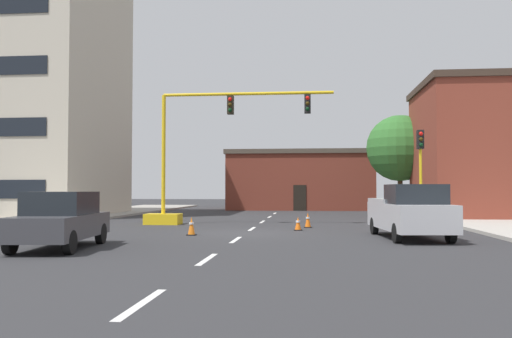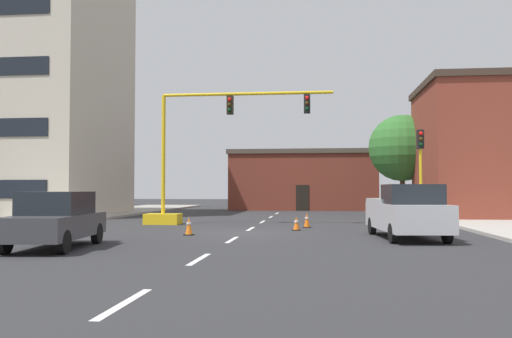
% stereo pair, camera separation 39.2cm
% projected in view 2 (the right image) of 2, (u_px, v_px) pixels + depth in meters
% --- Properties ---
extents(ground_plane, '(160.00, 160.00, 0.00)m').
position_uv_depth(ground_plane, '(243.00, 233.00, 22.54)').
color(ground_plane, '#2D2D30').
extents(sidewalk_left, '(6.00, 56.00, 0.14)m').
position_uv_depth(sidewalk_left, '(50.00, 219.00, 31.88)').
color(sidewalk_left, '#9E998E').
rests_on(sidewalk_left, ground_plane).
extents(sidewalk_right, '(6.00, 56.00, 0.14)m').
position_uv_depth(sidewalk_right, '(496.00, 222.00, 29.09)').
color(sidewalk_right, '#B2ADA3').
rests_on(sidewalk_right, ground_plane).
extents(lane_stripe_seg_0, '(0.16, 2.40, 0.01)m').
position_uv_depth(lane_stripe_seg_0, '(125.00, 303.00, 8.64)').
color(lane_stripe_seg_0, silver).
rests_on(lane_stripe_seg_0, ground_plane).
extents(lane_stripe_seg_1, '(0.16, 2.40, 0.01)m').
position_uv_depth(lane_stripe_seg_1, '(199.00, 259.00, 14.10)').
color(lane_stripe_seg_1, silver).
rests_on(lane_stripe_seg_1, ground_plane).
extents(lane_stripe_seg_2, '(0.16, 2.40, 0.01)m').
position_uv_depth(lane_stripe_seg_2, '(232.00, 240.00, 19.56)').
color(lane_stripe_seg_2, silver).
rests_on(lane_stripe_seg_2, ground_plane).
extents(lane_stripe_seg_3, '(0.16, 2.40, 0.01)m').
position_uv_depth(lane_stripe_seg_3, '(251.00, 229.00, 25.02)').
color(lane_stripe_seg_3, silver).
rests_on(lane_stripe_seg_3, ground_plane).
extents(lane_stripe_seg_4, '(0.16, 2.40, 0.01)m').
position_uv_depth(lane_stripe_seg_4, '(263.00, 222.00, 30.49)').
color(lane_stripe_seg_4, silver).
rests_on(lane_stripe_seg_4, ground_plane).
extents(lane_stripe_seg_5, '(0.16, 2.40, 0.01)m').
position_uv_depth(lane_stripe_seg_5, '(271.00, 217.00, 35.95)').
color(lane_stripe_seg_5, silver).
rests_on(lane_stripe_seg_5, ground_plane).
extents(lane_stripe_seg_6, '(0.16, 2.40, 0.01)m').
position_uv_depth(lane_stripe_seg_6, '(277.00, 213.00, 41.41)').
color(lane_stripe_seg_6, silver).
rests_on(lane_stripe_seg_6, ground_plane).
extents(building_tall_left, '(15.04, 11.88, 18.60)m').
position_uv_depth(building_tall_left, '(8.00, 84.00, 38.57)').
color(building_tall_left, beige).
rests_on(building_tall_left, ground_plane).
extents(building_brick_center, '(13.16, 9.35, 5.31)m').
position_uv_depth(building_brick_center, '(304.00, 180.00, 50.92)').
color(building_brick_center, brown).
rests_on(building_brick_center, ground_plane).
extents(traffic_signal_gantry, '(9.72, 1.20, 6.83)m').
position_uv_depth(traffic_signal_gantry, '(187.00, 180.00, 28.30)').
color(traffic_signal_gantry, yellow).
rests_on(traffic_signal_gantry, ground_plane).
extents(traffic_light_pole_right, '(0.32, 0.47, 4.80)m').
position_uv_depth(traffic_light_pole_right, '(420.00, 155.00, 27.25)').
color(traffic_light_pole_right, yellow).
rests_on(traffic_light_pole_right, ground_plane).
extents(tree_right_far, '(4.84, 4.84, 7.26)m').
position_uv_depth(tree_right_far, '(402.00, 148.00, 39.71)').
color(tree_right_far, '#4C3823').
rests_on(tree_right_far, ground_plane).
extents(pickup_truck_silver, '(2.48, 5.56, 1.99)m').
position_uv_depth(pickup_truck_silver, '(406.00, 212.00, 20.02)').
color(pickup_truck_silver, '#BCBCC1').
rests_on(pickup_truck_silver, ground_plane).
extents(sedan_dark_gray_near_left, '(2.29, 4.66, 1.74)m').
position_uv_depth(sedan_dark_gray_near_left, '(56.00, 219.00, 16.76)').
color(sedan_dark_gray_near_left, '#3D3D42').
rests_on(sedan_dark_gray_near_left, ground_plane).
extents(traffic_cone_roadside_a, '(0.36, 0.36, 0.73)m').
position_uv_depth(traffic_cone_roadside_a, '(307.00, 220.00, 25.82)').
color(traffic_cone_roadside_a, black).
rests_on(traffic_cone_roadside_a, ground_plane).
extents(traffic_cone_roadside_b, '(0.36, 0.36, 0.61)m').
position_uv_depth(traffic_cone_roadside_b, '(296.00, 224.00, 24.05)').
color(traffic_cone_roadside_b, black).
rests_on(traffic_cone_roadside_b, ground_plane).
extents(traffic_cone_roadside_c, '(0.36, 0.36, 0.74)m').
position_uv_depth(traffic_cone_roadside_c, '(189.00, 226.00, 21.54)').
color(traffic_cone_roadside_c, black).
rests_on(traffic_cone_roadside_c, ground_plane).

